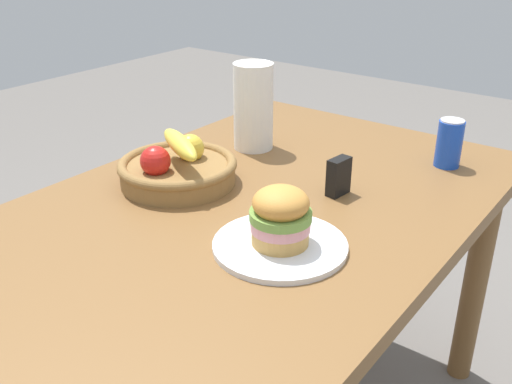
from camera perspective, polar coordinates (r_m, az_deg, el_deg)
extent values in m
cube|color=brown|center=(1.34, -0.39, -1.80)|extent=(1.40, 0.90, 0.04)
cylinder|color=brown|center=(1.88, 20.74, -8.13)|extent=(0.07, 0.07, 0.71)
cylinder|color=brown|center=(2.15, 1.87, -2.03)|extent=(0.07, 0.07, 0.71)
cylinder|color=white|center=(1.15, 2.37, -5.25)|extent=(0.27, 0.27, 0.01)
cylinder|color=tan|center=(1.14, 2.39, -4.34)|extent=(0.11, 0.11, 0.03)
cylinder|color=pink|center=(1.13, 2.41, -3.19)|extent=(0.12, 0.12, 0.02)
cylinder|color=olive|center=(1.12, 2.43, -2.29)|extent=(0.12, 0.12, 0.02)
ellipsoid|color=gold|center=(1.10, 2.46, -1.07)|extent=(0.11, 0.11, 0.06)
cylinder|color=blue|center=(1.59, 18.44, 4.51)|extent=(0.07, 0.07, 0.12)
cylinder|color=silver|center=(1.57, 18.75, 6.66)|extent=(0.06, 0.06, 0.00)
cylinder|color=olive|center=(1.43, -7.66, 1.80)|extent=(0.28, 0.28, 0.05)
torus|color=olive|center=(1.42, -7.72, 2.72)|extent=(0.29, 0.29, 0.02)
sphere|color=gold|center=(1.45, -6.46, 4.32)|extent=(0.07, 0.07, 0.07)
sphere|color=red|center=(1.38, -9.85, 3.01)|extent=(0.07, 0.07, 0.07)
ellipsoid|color=yellow|center=(1.38, -7.48, 4.67)|extent=(0.14, 0.21, 0.06)
cylinder|color=white|center=(1.62, -0.27, 8.38)|extent=(0.11, 0.11, 0.24)
cube|color=black|center=(1.37, 8.11, 1.51)|extent=(0.06, 0.04, 0.09)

